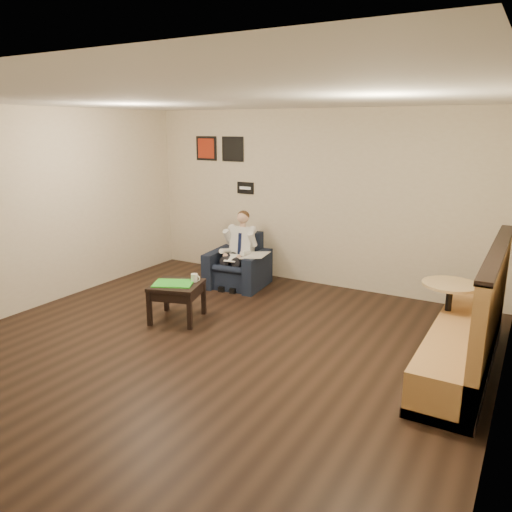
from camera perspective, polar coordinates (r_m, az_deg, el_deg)
The scene contains 18 objects.
ground at distance 5.94m, azimuth -5.32°, elevation -10.62°, with size 6.00×6.00×0.00m, color black.
wall_back at distance 8.09m, azimuth 6.81°, elevation 6.50°, with size 6.00×0.02×2.80m, color beige.
wall_left at distance 7.62m, azimuth -24.46°, elevation 4.79°, with size 0.02×6.00×2.80m, color beige.
wall_right at distance 4.52m, azimuth 27.15°, elevation -1.48°, with size 0.02×6.00×2.80m, color beige.
ceiling at distance 5.39m, azimuth -6.05°, elevation 17.44°, with size 6.00×6.00×0.02m, color white.
seating_sign at distance 8.65m, azimuth -1.21°, elevation 7.78°, with size 0.32×0.02×0.20m, color black.
art_print_left at distance 9.04m, azimuth -5.68°, elevation 12.14°, with size 0.42×0.03×0.42m, color #A52A14.
art_print_right at distance 8.73m, azimuth -2.67°, elevation 12.11°, with size 0.42×0.03×0.42m, color black.
armchair at distance 8.06m, azimuth -2.11°, elevation -0.54°, with size 0.87×0.87×0.84m, color black.
seated_man at distance 7.93m, azimuth -2.47°, elevation 0.35°, with size 0.55×0.82×1.15m, color silver, non-canonical shape.
lap_papers at distance 7.86m, azimuth -2.75°, elevation -0.22°, with size 0.19×0.27×0.01m, color white.
newspaper at distance 7.80m, azimuth -0.08°, elevation 0.10°, with size 0.37×0.46×0.01m, color silver.
side_table at distance 6.78m, azimuth -8.99°, elevation -5.17°, with size 0.62×0.62×0.51m, color black.
green_folder at distance 6.69m, azimuth -9.42°, elevation -3.10°, with size 0.51×0.36×0.01m, color #2FD42A.
coffee_mug at distance 6.73m, azimuth -7.06°, elevation -2.48°, with size 0.09×0.09×0.11m, color white.
smartphone at distance 6.83m, azimuth -8.08°, elevation -2.67°, with size 0.16×0.08×0.01m, color black.
banquette at distance 5.71m, azimuth 22.81°, elevation -5.57°, with size 0.62×2.61×1.34m, color #B07E44.
cafe_table at distance 6.27m, azimuth 21.02°, elevation -6.33°, with size 0.63×0.63×0.78m, color tan.
Camera 1 is at (3.14, -4.37, 2.52)m, focal length 35.00 mm.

